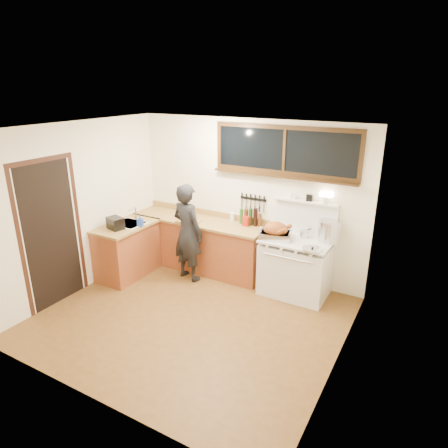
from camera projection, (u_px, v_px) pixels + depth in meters
The scene contains 20 objects.
ground_plane at pixel (191, 319), 5.58m from camera, with size 4.00×3.50×0.02m, color brown.
room_shell at pixel (188, 206), 5.03m from camera, with size 4.10×3.60×2.65m.
counter_back at pixel (199, 243), 6.99m from camera, with size 2.44×0.64×1.00m.
counter_left at pixel (127, 250), 6.73m from camera, with size 0.64×1.09×0.90m.
sink_unit at pixel (129, 227), 6.65m from camera, with size 0.50×0.45×0.37m.
vintage_stove at pixel (296, 265), 6.12m from camera, with size 1.02×0.74×1.60m.
back_window at pixel (284, 156), 6.02m from camera, with size 2.32×0.13×0.77m.
left_doorway at pixel (51, 233), 5.69m from camera, with size 0.02×1.04×2.17m.
knife_strip at pixel (253, 200), 6.52m from camera, with size 0.46×0.03×0.28m.
man at pixel (188, 233), 6.48m from camera, with size 0.66×0.50×1.63m.
soap_bottle at pixel (140, 221), 6.48m from camera, with size 0.10×0.10×0.19m.
toaster at pixel (115, 223), 6.37m from camera, with size 0.31×0.26×0.19m.
cutting_board at pixel (189, 219), 6.70m from camera, with size 0.40×0.31×0.14m.
roast_turkey at pixel (276, 232), 5.99m from camera, with size 0.54×0.46×0.26m.
stockpot at pixel (330, 231), 5.86m from camera, with size 0.36×0.36×0.31m.
saucepan at pixel (304, 234), 6.04m from camera, with size 0.17×0.27×0.10m.
pot_lid at pixel (312, 249), 5.59m from camera, with size 0.37×0.37×0.04m.
coffee_tin at pixel (246, 221), 6.51m from camera, with size 0.12×0.10×0.16m.
pitcher at pixel (232, 217), 6.72m from camera, with size 0.10×0.10×0.15m.
bottle_cluster at pixel (251, 217), 6.52m from camera, with size 0.40×0.07×0.30m.
Camera 1 is at (2.76, -3.97, 3.12)m, focal length 32.00 mm.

